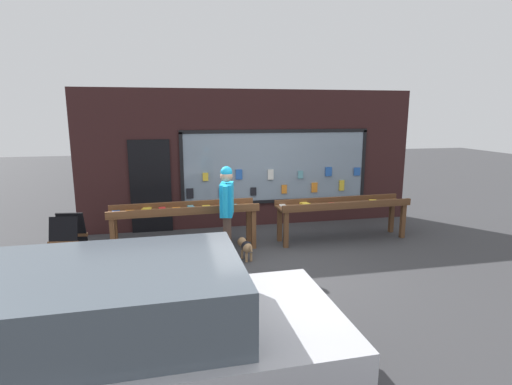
{
  "coord_description": "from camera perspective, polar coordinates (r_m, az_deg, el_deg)",
  "views": [
    {
      "loc": [
        -1.85,
        -6.82,
        2.69
      ],
      "look_at": [
        -0.27,
        0.65,
        1.15
      ],
      "focal_mm": 28.0,
      "sensor_mm": 36.0,
      "label": 1
    }
  ],
  "objects": [
    {
      "name": "display_table_right",
      "position": [
        8.67,
        12.3,
        -2.05
      ],
      "size": [
        2.88,
        0.7,
        0.88
      ],
      "color": "brown",
      "rests_on": "ground_plane"
    },
    {
      "name": "display_table_left",
      "position": [
        7.92,
        -10.14,
        -2.92
      ],
      "size": [
        2.88,
        0.71,
        0.93
      ],
      "color": "brown",
      "rests_on": "ground_plane"
    },
    {
      "name": "small_dog",
      "position": [
        7.46,
        -1.49,
        -7.67
      ],
      "size": [
        0.27,
        0.53,
        0.37
      ],
      "rotation": [
        0.0,
        0.0,
        1.81
      ],
      "color": "#99724C",
      "rests_on": "ground_plane"
    },
    {
      "name": "person_browsing",
      "position": [
        7.31,
        -4.18,
        -1.77
      ],
      "size": [
        0.32,
        0.67,
        1.74
      ],
      "rotation": [
        0.0,
        0.0,
        1.34
      ],
      "color": "#4C382D",
      "rests_on": "ground_plane"
    },
    {
      "name": "ground_plane",
      "position": [
        7.56,
        3.08,
        -9.43
      ],
      "size": [
        40.0,
        40.0,
        0.0
      ],
      "primitive_type": "plane",
      "color": "#38383A"
    },
    {
      "name": "shopfront_facade",
      "position": [
        9.46,
        -0.58,
        4.72
      ],
      "size": [
        7.92,
        0.29,
        3.21
      ],
      "color": "#331919",
      "rests_on": "ground_plane"
    },
    {
      "name": "parked_car",
      "position": [
        3.93,
        -20.72,
        -19.06
      ],
      "size": [
        4.3,
        2.0,
        1.41
      ],
      "rotation": [
        0.0,
        0.0,
        0.02
      ],
      "color": "silver",
      "rests_on": "ground_plane"
    },
    {
      "name": "sandwich_board_sign",
      "position": [
        7.95,
        -25.22,
        -6.0
      ],
      "size": [
        0.58,
        0.79,
        0.9
      ],
      "rotation": [
        0.0,
        0.0,
        -0.13
      ],
      "color": "black",
      "rests_on": "ground_plane"
    }
  ]
}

